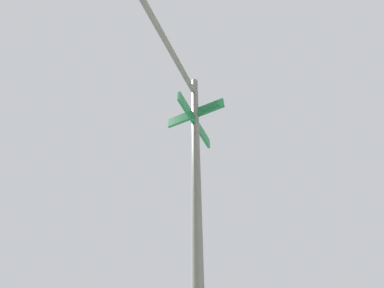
% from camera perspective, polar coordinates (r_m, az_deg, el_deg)
% --- Properties ---
extents(traffic_signal_near, '(2.95, 2.23, 5.02)m').
position_cam_1_polar(traffic_signal_near, '(2.84, -11.83, 21.22)').
color(traffic_signal_near, '#474C47').
rests_on(traffic_signal_near, ground_plane).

